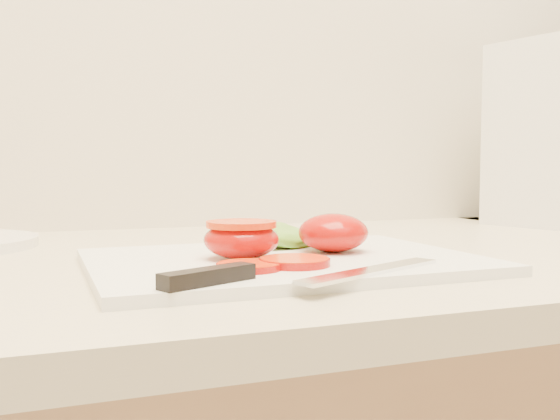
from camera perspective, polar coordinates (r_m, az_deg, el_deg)
name	(u,v)px	position (r m, az deg, el deg)	size (l,w,h in m)	color
cutting_board	(284,262)	(0.61, 0.33, -4.74)	(0.37, 0.27, 0.01)	white
tomato_half_dome	(333,233)	(0.65, 4.89, -2.07)	(0.07, 0.07, 0.04)	#B4160A
tomato_half_cut	(241,238)	(0.60, -3.55, -2.56)	(0.07, 0.07, 0.04)	#B4160A
tomato_slice_0	(295,262)	(0.56, 1.34, -4.74)	(0.06, 0.06, 0.01)	#E54713
tomato_slice_1	(249,266)	(0.53, -2.85, -5.15)	(0.05, 0.05, 0.01)	#E54713
lettuce_leaf_0	(282,235)	(0.70, 0.18, -2.32)	(0.10, 0.08, 0.02)	#6FB12F
knife	(276,274)	(0.49, -0.36, -5.87)	(0.26, 0.09, 0.01)	silver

